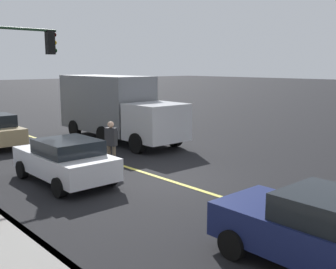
{
  "coord_description": "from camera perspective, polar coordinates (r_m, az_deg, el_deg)",
  "views": [
    {
      "loc": [
        -9.7,
        8.56,
        3.78
      ],
      "look_at": [
        -0.21,
        0.1,
        1.58
      ],
      "focal_mm": 42.65,
      "sensor_mm": 36.0,
      "label": 1
    }
  ],
  "objects": [
    {
      "name": "pedestrian_with_backpack",
      "position": [
        14.78,
        -8.09,
        -0.93
      ],
      "size": [
        0.47,
        0.45,
        1.78
      ],
      "color": "brown",
      "rests_on": "ground"
    },
    {
      "name": "car_white",
      "position": [
        13.45,
        -14.48,
        -3.51
      ],
      "size": [
        4.09,
        2.0,
        1.45
      ],
      "color": "silver",
      "rests_on": "ground"
    },
    {
      "name": "lane_stripe_center",
      "position": [
        13.48,
        -0.28,
        -6.45
      ],
      "size": [
        80.0,
        0.16,
        0.01
      ],
      "primitive_type": "cube",
      "color": "#D8CC4C",
      "rests_on": "ground"
    },
    {
      "name": "truck_gray",
      "position": [
        20.5,
        -7.62,
        3.94
      ],
      "size": [
        8.03,
        2.5,
        3.27
      ],
      "color": "silver",
      "rests_on": "ground"
    },
    {
      "name": "ground",
      "position": [
        13.48,
        -0.28,
        -6.47
      ],
      "size": [
        200.0,
        200.0,
        0.0
      ],
      "primitive_type": "plane",
      "color": "black"
    },
    {
      "name": "car_navy",
      "position": [
        8.09,
        20.92,
        -12.75
      ],
      "size": [
        3.93,
        1.96,
        1.51
      ],
      "color": "navy",
      "rests_on": "ground"
    },
    {
      "name": "curb_edge",
      "position": [
        10.87,
        -22.33,
        -10.88
      ],
      "size": [
        80.0,
        0.16,
        0.15
      ],
      "primitive_type": "cube",
      "color": "slate",
      "rests_on": "ground"
    }
  ]
}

